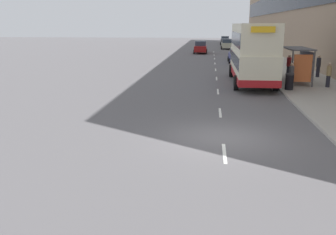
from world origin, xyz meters
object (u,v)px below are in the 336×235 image
Objects in this scene: pedestrian_at_shelter at (291,75)px; pedestrian_4 at (289,65)px; car_3 at (201,47)px; car_0 at (237,55)px; car_1 at (227,44)px; pedestrian_2 at (318,66)px; double_decker_bus_near at (252,52)px; car_2 at (225,41)px; bus_shelter at (300,59)px; pedestrian_1 at (329,75)px; litter_bin at (289,82)px.

pedestrian_4 reaches higher than pedestrian_at_shelter.
pedestrian_at_shelter is (6.78, -31.90, 0.10)m from car_3.
car_0 is 24.10m from car_1.
pedestrian_2 is at bearing -66.00° from car_0.
double_decker_bus_near is 2.59× the size of car_2.
bus_shelter reaches higher than pedestrian_2.
pedestrian_1 is (4.86, -17.55, 0.13)m from car_0.
pedestrian_1 is at bearing -72.49° from pedestrian_4.
car_1 is at bearing 95.39° from pedestrian_4.
pedestrian_1 reaches higher than litter_bin.
pedestrian_at_shelter is 0.96× the size of pedestrian_2.
car_3 is (-4.49, 29.17, -1.39)m from double_decker_bus_near.
double_decker_bus_near is 2.29× the size of car_3.
double_decker_bus_near is 2.38× the size of car_1.
double_decker_bus_near is 4.63m from pedestrian_4.
car_3 is at bearing 106.52° from pedestrian_4.
pedestrian_1 is at bearing 106.69° from car_3.
pedestrian_4 is (-2.30, -0.00, 0.01)m from pedestrian_2.
car_0 is 12.89m from pedestrian_4.
car_1 is 37.02m from pedestrian_2.
double_decker_bus_near is at bearing -90.01° from car_0.
car_3 is (-7.79, 29.65, -0.98)m from bus_shelter.
car_1 is 2.42× the size of pedestrian_4.
pedestrian_4 reaches higher than car_0.
double_decker_bus_near is 2.36× the size of car_0.
pedestrian_4 reaches higher than car_3.
pedestrian_2 is at bearing 60.52° from pedestrian_at_shelter.
pedestrian_2 is (0.69, 5.08, 0.06)m from pedestrian_1.
car_3 is (-4.47, -24.16, 0.00)m from car_2.
bus_shelter is 40.27m from car_1.
litter_bin is at bearing -113.01° from bus_shelter.
pedestrian_2 is at bearing 57.42° from bus_shelter.
car_2 reaches higher than car_0.
car_3 is 27.25m from pedestrian_4.
bus_shelter is at bearing -122.58° from pedestrian_2.
pedestrian_1 is 1.55× the size of litter_bin.
pedestrian_1 is (4.88, -55.36, 0.08)m from car_2.
pedestrian_2 is 0.99× the size of pedestrian_4.
pedestrian_4 is (3.26, 3.05, -1.24)m from double_decker_bus_near.
car_1 is 0.96× the size of car_3.
litter_bin is at bearing -87.88° from car_2.
car_3 is 33.19m from litter_bin.
double_decker_bus_near is 39.65m from car_1.
car_3 reaches higher than car_2.
bus_shelter reaches higher than car_1.
double_decker_bus_near is 53.35m from car_2.
car_1 reaches higher than litter_bin.
pedestrian_at_shelter is 1.03× the size of pedestrian_1.
litter_bin is at bearing 101.42° from car_3.
car_1 is 2.44× the size of pedestrian_2.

